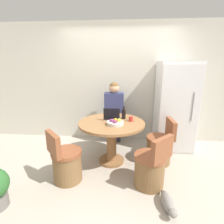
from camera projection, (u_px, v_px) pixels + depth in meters
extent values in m
plane|color=#B2A899|center=(114.00, 170.00, 2.94)|extent=(12.00, 12.00, 0.00)
cube|color=beige|center=(119.00, 84.00, 3.91)|extent=(7.00, 0.06, 2.60)
cube|color=white|center=(175.00, 107.00, 3.55)|extent=(0.74, 0.68, 1.78)
cube|color=silver|center=(180.00, 111.00, 3.22)|extent=(0.71, 0.01, 1.68)
cylinder|color=gray|center=(193.00, 107.00, 3.16)|extent=(0.02, 0.02, 0.53)
cylinder|color=olive|center=(112.00, 160.00, 3.21)|extent=(0.46, 0.46, 0.05)
cylinder|color=olive|center=(112.00, 142.00, 3.11)|extent=(0.17, 0.17, 0.68)
cylinder|color=olive|center=(112.00, 123.00, 3.01)|extent=(1.14, 1.14, 0.04)
cylinder|color=brown|center=(68.00, 167.00, 2.66)|extent=(0.43, 0.43, 0.44)
cylinder|color=brown|center=(66.00, 152.00, 2.59)|extent=(0.45, 0.45, 0.06)
cube|color=brown|center=(53.00, 144.00, 2.43)|extent=(0.33, 0.35, 0.32)
cylinder|color=brown|center=(158.00, 151.00, 3.14)|extent=(0.43, 0.43, 0.44)
cylinder|color=brown|center=(159.00, 139.00, 3.07)|extent=(0.45, 0.45, 0.06)
cube|color=brown|center=(171.00, 129.00, 3.02)|extent=(0.10, 0.41, 0.32)
cylinder|color=brown|center=(149.00, 172.00, 2.54)|extent=(0.43, 0.43, 0.44)
cylinder|color=brown|center=(150.00, 157.00, 2.47)|extent=(0.45, 0.45, 0.06)
cube|color=brown|center=(162.00, 149.00, 2.29)|extent=(0.34, 0.34, 0.32)
cube|color=#2D2D38|center=(114.00, 131.00, 4.00)|extent=(0.28, 0.16, 0.49)
cube|color=#2D2D38|center=(114.00, 119.00, 3.86)|extent=(0.32, 0.36, 0.14)
cube|color=navy|center=(114.00, 105.00, 3.70)|extent=(0.40, 0.22, 0.52)
sphere|color=tan|center=(114.00, 88.00, 3.60)|extent=(0.22, 0.22, 0.22)
sphere|color=brown|center=(114.00, 87.00, 3.59)|extent=(0.20, 0.20, 0.20)
cube|color=#B7B7BC|center=(112.00, 118.00, 3.17)|extent=(0.28, 0.23, 0.02)
cube|color=black|center=(112.00, 114.00, 3.03)|extent=(0.28, 0.01, 0.21)
cylinder|color=beige|center=(115.00, 123.00, 2.86)|extent=(0.28, 0.28, 0.05)
sphere|color=gold|center=(119.00, 121.00, 2.87)|extent=(0.08, 0.08, 0.08)
sphere|color=orange|center=(116.00, 120.00, 2.92)|extent=(0.07, 0.07, 0.07)
sphere|color=#7A2D5B|center=(112.00, 121.00, 2.87)|extent=(0.08, 0.08, 0.08)
sphere|color=#7A2D5B|center=(115.00, 122.00, 2.80)|extent=(0.08, 0.08, 0.08)
cylinder|color=#B2332D|center=(131.00, 119.00, 3.04)|extent=(0.08, 0.08, 0.08)
cylinder|color=black|center=(124.00, 114.00, 3.17)|extent=(0.07, 0.07, 0.17)
cylinder|color=black|center=(124.00, 108.00, 3.13)|extent=(0.03, 0.03, 0.06)
ellipsoid|color=gray|center=(167.00, 202.00, 2.17)|extent=(0.17, 0.37, 0.16)
sphere|color=gray|center=(173.00, 213.00, 1.97)|extent=(0.10, 0.10, 0.10)
cylinder|color=gray|center=(163.00, 192.00, 2.32)|extent=(0.05, 0.15, 0.12)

